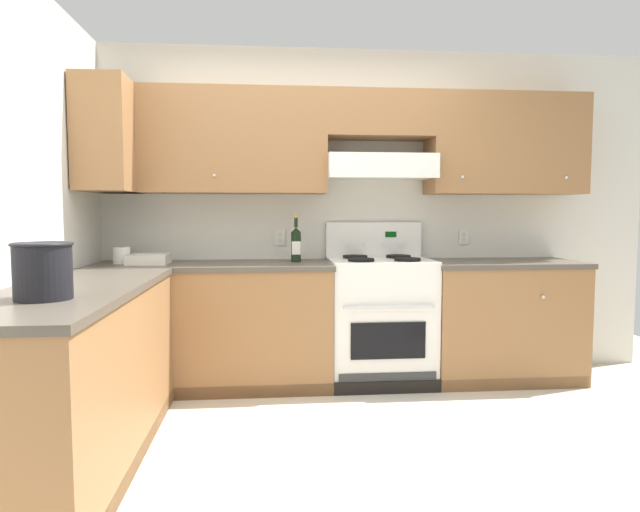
# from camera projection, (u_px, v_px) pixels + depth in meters

# --- Properties ---
(ground_plane) EXTENTS (7.04, 7.04, 0.00)m
(ground_plane) POSITION_uv_depth(u_px,v_px,m) (324.00, 456.00, 2.90)
(ground_plane) COLOR beige
(wall_back) EXTENTS (4.68, 0.57, 2.55)m
(wall_back) POSITION_uv_depth(u_px,v_px,m) (357.00, 187.00, 4.34)
(wall_back) COLOR silver
(wall_back) RESTS_ON ground_plane
(wall_left) EXTENTS (0.47, 4.00, 2.55)m
(wall_left) POSITION_uv_depth(u_px,v_px,m) (17.00, 201.00, 2.88)
(wall_left) COLOR silver
(wall_left) RESTS_ON ground_plane
(counter_back_run) EXTENTS (3.60, 0.65, 0.91)m
(counter_back_run) POSITION_uv_depth(u_px,v_px,m) (332.00, 324.00, 4.11)
(counter_back_run) COLOR olive
(counter_back_run) RESTS_ON ground_plane
(counter_left_run) EXTENTS (0.63, 1.91, 0.91)m
(counter_left_run) POSITION_uv_depth(u_px,v_px,m) (77.00, 378.00, 2.75)
(counter_left_run) COLOR olive
(counter_left_run) RESTS_ON ground_plane
(stove) EXTENTS (0.76, 0.62, 1.20)m
(stove) POSITION_uv_depth(u_px,v_px,m) (380.00, 319.00, 4.16)
(stove) COLOR white
(stove) RESTS_ON ground_plane
(wine_bottle) EXTENTS (0.07, 0.08, 0.35)m
(wine_bottle) POSITION_uv_depth(u_px,v_px,m) (296.00, 243.00, 4.11)
(wine_bottle) COLOR black
(wine_bottle) RESTS_ON counter_back_run
(bowl) EXTENTS (0.28, 0.26, 0.07)m
(bowl) POSITION_uv_depth(u_px,v_px,m) (149.00, 261.00, 3.95)
(bowl) COLOR beige
(bowl) RESTS_ON counter_back_run
(bucket) EXTENTS (0.25, 0.25, 0.24)m
(bucket) POSITION_uv_depth(u_px,v_px,m) (43.00, 270.00, 2.32)
(bucket) COLOR black
(bucket) RESTS_ON counter_left_run
(paper_towel_roll) EXTENTS (0.12, 0.12, 0.12)m
(paper_towel_roll) POSITION_uv_depth(u_px,v_px,m) (122.00, 255.00, 3.97)
(paper_towel_roll) COLOR white
(paper_towel_roll) RESTS_ON counter_back_run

